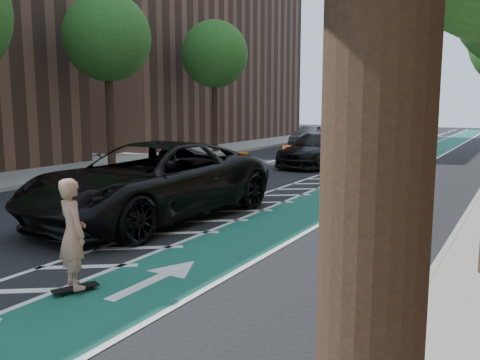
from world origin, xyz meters
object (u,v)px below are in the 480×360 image
Objects in this scene: skateboarder at (73,233)px; suv_near at (151,181)px; suv_far at (317,149)px; barrel_a at (141,183)px.

suv_near reaches higher than skateboarder.
suv_near is at bearing -85.17° from suv_far.
suv_far is (-2.74, 17.41, -0.17)m from skateboarder.
skateboarder is 0.24× the size of suv_near.
suv_far is 10.76m from barrel_a.
barrel_a is at bearing -96.53° from suv_far.
skateboarder is 0.32× the size of suv_far.
suv_near is at bearing -40.72° from skateboarder.
skateboarder is at bearing -78.17° from suv_far.
suv_far is at bearing -58.14° from skateboarder.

